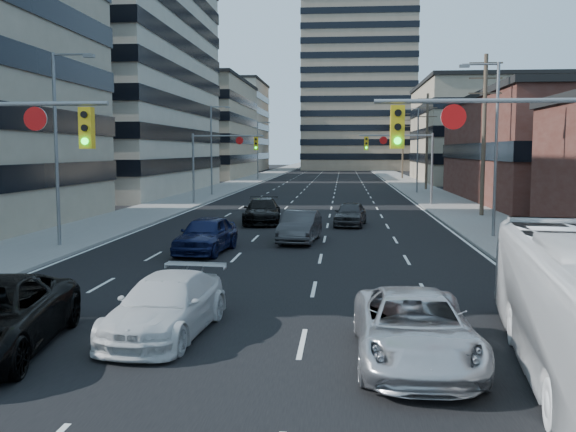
{
  "coord_description": "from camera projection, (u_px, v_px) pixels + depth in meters",
  "views": [
    {
      "loc": [
        2.74,
        -8.71,
        4.55
      ],
      "look_at": [
        0.75,
        14.22,
        2.2
      ],
      "focal_mm": 40.0,
      "sensor_mm": 36.0,
      "label": 1
    }
  ],
  "objects": [
    {
      "name": "road_surface",
      "position": [
        331.0,
        172.0,
        138.17
      ],
      "size": [
        18.0,
        300.0,
        0.02
      ],
      "primitive_type": "cube",
      "color": "black",
      "rests_on": "ground"
    },
    {
      "name": "sidewalk_left",
      "position": [
        278.0,
        171.0,
        139.15
      ],
      "size": [
        5.0,
        300.0,
        0.15
      ],
      "primitive_type": "cube",
      "color": "slate",
      "rests_on": "ground"
    },
    {
      "name": "sidewalk_right",
      "position": [
        384.0,
        172.0,
        137.18
      ],
      "size": [
        5.0,
        300.0,
        0.15
      ],
      "primitive_type": "cube",
      "color": "slate",
      "rests_on": "ground"
    },
    {
      "name": "office_left_mid",
      "position": [
        70.0,
        63.0,
        69.69
      ],
      "size": [
        26.0,
        34.0,
        28.0
      ],
      "primitive_type": "cube",
      "color": "#ADA089",
      "rests_on": "ground"
    },
    {
      "name": "office_left_far",
      "position": [
        187.0,
        130.0,
        109.68
      ],
      "size": [
        20.0,
        30.0,
        16.0
      ],
      "primitive_type": "cube",
      "color": "gray",
      "rests_on": "ground"
    },
    {
      "name": "office_right_far",
      "position": [
        496.0,
        134.0,
        93.69
      ],
      "size": [
        22.0,
        28.0,
        14.0
      ],
      "primitive_type": "cube",
      "color": "gray",
      "rests_on": "ground"
    },
    {
      "name": "apartment_tower",
      "position": [
        358.0,
        49.0,
        154.54
      ],
      "size": [
        26.0,
        26.0,
        58.0
      ],
      "primitive_type": "cube",
      "color": "gray",
      "rests_on": "ground"
    },
    {
      "name": "bg_block_left",
      "position": [
        212.0,
        127.0,
        149.47
      ],
      "size": [
        24.0,
        24.0,
        20.0
      ],
      "primitive_type": "cube",
      "color": "#ADA089",
      "rests_on": "ground"
    },
    {
      "name": "bg_block_right",
      "position": [
        483.0,
        144.0,
        134.82
      ],
      "size": [
        22.0,
        22.0,
        12.0
      ],
      "primitive_type": "cube",
      "color": "gray",
      "rests_on": "ground"
    },
    {
      "name": "signal_near_right",
      "position": [
        531.0,
        160.0,
        16.17
      ],
      "size": [
        6.59,
        0.33,
        6.0
      ],
      "color": "slate",
      "rests_on": "ground"
    },
    {
      "name": "signal_far_left",
      "position": [
        220.0,
        154.0,
        54.15
      ],
      "size": [
        6.09,
        0.33,
        6.0
      ],
      "color": "slate",
      "rests_on": "ground"
    },
    {
      "name": "signal_far_right",
      "position": [
        404.0,
        154.0,
        52.83
      ],
      "size": [
        6.09,
        0.33,
        6.0
      ],
      "color": "slate",
      "rests_on": "ground"
    },
    {
      "name": "utility_pole_block",
      "position": [
        484.0,
        132.0,
        43.37
      ],
      "size": [
        2.2,
        0.28,
        11.0
      ],
      "color": "#4C3D2D",
      "rests_on": "ground"
    },
    {
      "name": "utility_pole_midblock",
      "position": [
        427.0,
        140.0,
        73.11
      ],
      "size": [
        2.2,
        0.28,
        11.0
      ],
      "color": "#4C3D2D",
      "rests_on": "ground"
    },
    {
      "name": "utility_pole_distant",
      "position": [
        403.0,
        143.0,
        102.84
      ],
      "size": [
        2.2,
        0.28,
        11.0
      ],
      "color": "#4C3D2D",
      "rests_on": "ground"
    },
    {
      "name": "streetlight_left_near",
      "position": [
        59.0,
        140.0,
        29.52
      ],
      "size": [
        2.03,
        0.22,
        9.0
      ],
      "color": "slate",
      "rests_on": "ground"
    },
    {
      "name": "streetlight_left_mid",
      "position": [
        213.0,
        146.0,
        64.21
      ],
      "size": [
        2.03,
        0.22,
        9.0
      ],
      "color": "slate",
      "rests_on": "ground"
    },
    {
      "name": "streetlight_left_far",
      "position": [
        259.0,
        147.0,
        98.9
      ],
      "size": [
        2.03,
        0.22,
        9.0
      ],
      "color": "slate",
      "rests_on": "ground"
    },
    {
      "name": "streetlight_right_near",
      "position": [
        493.0,
        141.0,
        32.71
      ],
      "size": [
        2.03,
        0.22,
        9.0
      ],
      "color": "slate",
      "rests_on": "ground"
    },
    {
      "name": "streetlight_right_far",
      "position": [
        416.0,
        146.0,
        67.4
      ],
      "size": [
        2.03,
        0.22,
        9.0
      ],
      "color": "slate",
      "rests_on": "ground"
    },
    {
      "name": "white_van",
      "position": [
        166.0,
        306.0,
        15.82
      ],
      "size": [
        2.47,
        5.2,
        1.46
      ],
      "primitive_type": "imported",
      "rotation": [
        0.0,
        0.0,
        -0.09
      ],
      "color": "silver",
      "rests_on": "ground"
    },
    {
      "name": "silver_suv",
      "position": [
        414.0,
        329.0,
        13.75
      ],
      "size": [
        2.52,
        5.4,
        1.5
      ],
      "primitive_type": "imported",
      "rotation": [
        0.0,
        0.0,
        0.01
      ],
      "color": "#B9B9BE",
      "rests_on": "ground"
    },
    {
      "name": "sedan_blue",
      "position": [
        206.0,
        235.0,
        28.55
      ],
      "size": [
        2.42,
        5.0,
        1.65
      ],
      "primitive_type": "imported",
      "rotation": [
        0.0,
        0.0,
        -0.1
      ],
      "color": "#0E1439",
      "rests_on": "ground"
    },
    {
      "name": "sedan_grey_center",
      "position": [
        300.0,
        227.0,
        31.95
      ],
      "size": [
        2.04,
        4.81,
        1.54
      ],
      "primitive_type": "imported",
      "rotation": [
        0.0,
        0.0,
        -0.09
      ],
      "color": "#343437",
      "rests_on": "ground"
    },
    {
      "name": "sedan_black_far",
      "position": [
        262.0,
        211.0,
        39.99
      ],
      "size": [
        2.61,
        5.59,
        1.58
      ],
      "primitive_type": "imported",
      "rotation": [
        0.0,
        0.0,
        0.07
      ],
      "color": "black",
      "rests_on": "ground"
    },
    {
      "name": "sedan_grey_right",
      "position": [
        350.0,
        214.0,
        38.89
      ],
      "size": [
        2.21,
        4.48,
        1.47
      ],
      "primitive_type": "imported",
      "rotation": [
        0.0,
        0.0,
        -0.11
      ],
      "color": "#303133",
      "rests_on": "ground"
    }
  ]
}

